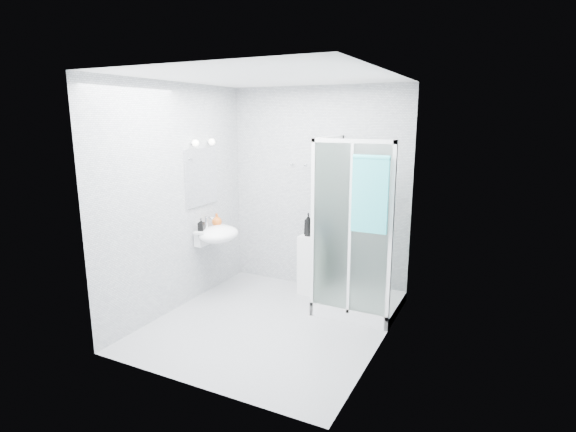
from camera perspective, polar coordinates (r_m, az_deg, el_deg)
The scene contains 12 objects.
room at distance 4.64m, azimuth -2.48°, elevation 1.04°, with size 2.40×2.60×2.60m.
shower_enclosure at distance 5.29m, azimuth 8.11°, elevation -7.23°, with size 0.90×0.95×2.00m.
wall_basin at distance 5.64m, azimuth -9.02°, elevation -2.31°, with size 0.46×0.56×0.35m.
mirror at distance 5.62m, azimuth -10.92°, elevation 4.89°, with size 0.02×0.60×0.70m, color white.
vanity_lights at distance 5.55m, azimuth -10.69°, elevation 9.17°, with size 0.10×0.40×0.08m.
wall_hooks at distance 5.81m, azimuth 1.34°, elevation 6.54°, with size 0.23×0.06×0.03m.
storage_cabinet at distance 5.77m, azimuth 3.22°, elevation -6.14°, with size 0.32×0.35×0.76m.
hand_towel at distance 4.57m, azimuth 10.38°, elevation 2.94°, with size 0.37×0.05×0.79m.
shampoo_bottle_a at distance 5.61m, azimuth 2.59°, elevation -1.09°, with size 0.11×0.11×0.29m, color black.
shampoo_bottle_b at distance 5.65m, azimuth 4.10°, elevation -1.26°, with size 0.11×0.11×0.24m, color navy.
soap_dispenser_orange at distance 5.76m, azimuth -9.03°, elevation -0.47°, with size 0.13×0.13×0.16m, color #BD5316.
soap_dispenser_black at distance 5.56m, azimuth -10.98°, elevation -1.08°, with size 0.07×0.07×0.15m, color black.
Camera 1 is at (2.20, -3.98, 2.21)m, focal length 28.00 mm.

